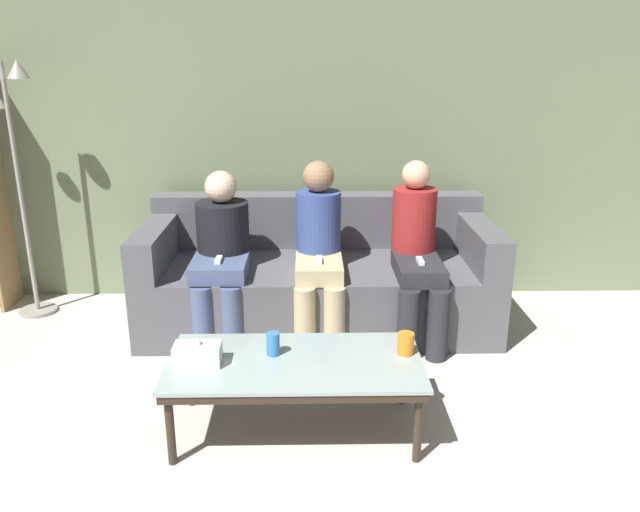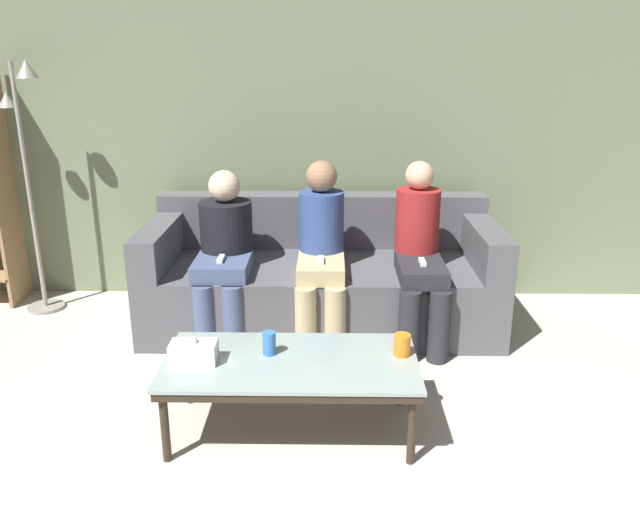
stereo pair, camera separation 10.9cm
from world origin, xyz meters
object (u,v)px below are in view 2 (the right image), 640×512
at_px(seated_person_mid_left, 321,247).
at_px(seated_person_mid_right, 419,250).
at_px(tissue_box, 194,352).
at_px(cup_near_left, 269,343).
at_px(cup_near_right, 402,345).
at_px(coffee_table, 291,367).
at_px(standing_lamp, 28,163).
at_px(seated_person_left_end, 224,249).
at_px(couch, 322,279).

relative_size(seated_person_mid_left, seated_person_mid_right, 1.00).
bearing_deg(tissue_box, cup_near_left, 13.95).
relative_size(cup_near_right, seated_person_mid_left, 0.10).
bearing_deg(tissue_box, coffee_table, 3.47).
height_order(standing_lamp, seated_person_mid_right, standing_lamp).
bearing_deg(seated_person_mid_right, standing_lamp, 170.64).
relative_size(standing_lamp, seated_person_mid_right, 1.53).
bearing_deg(cup_near_left, standing_lamp, 140.32).
relative_size(cup_near_left, seated_person_mid_left, 0.10).
bearing_deg(seated_person_mid_left, cup_near_right, -68.98).
distance_m(coffee_table, standing_lamp, 2.53).
bearing_deg(coffee_table, seated_person_left_end, 113.52).
relative_size(seated_person_left_end, seated_person_mid_right, 0.94).
bearing_deg(cup_near_left, couch, 79.51).
bearing_deg(seated_person_mid_right, cup_near_right, -101.76).
relative_size(couch, seated_person_left_end, 2.16).
xyz_separation_m(coffee_table, seated_person_mid_right, (0.75, 1.09, 0.25)).
bearing_deg(cup_near_right, coffee_table, -173.87).
xyz_separation_m(standing_lamp, seated_person_mid_left, (2.01, -0.41, -0.47)).
bearing_deg(standing_lamp, couch, -5.32).
relative_size(cup_near_left, tissue_box, 0.53).
xyz_separation_m(cup_near_left, seated_person_mid_left, (0.24, 1.06, 0.16)).
bearing_deg(tissue_box, cup_near_right, 4.91).
xyz_separation_m(cup_near_left, seated_person_mid_right, (0.86, 1.04, 0.15)).
distance_m(cup_near_right, standing_lamp, 2.90).
xyz_separation_m(cup_near_right, tissue_box, (-0.99, -0.09, -0.00)).
height_order(cup_near_left, cup_near_right, cup_near_left).
bearing_deg(cup_near_left, seated_person_mid_left, 77.34).
height_order(couch, seated_person_mid_left, seated_person_mid_left).
bearing_deg(cup_near_right, standing_lamp, 148.66).
xyz_separation_m(seated_person_left_end, seated_person_mid_left, (0.62, -0.02, 0.02)).
relative_size(tissue_box, seated_person_mid_right, 0.19).
bearing_deg(cup_near_left, cup_near_right, -0.14).
distance_m(seated_person_left_end, seated_person_mid_right, 1.25).
height_order(couch, standing_lamp, standing_lamp).
distance_m(cup_near_left, seated_person_mid_left, 1.09).
bearing_deg(cup_near_left, seated_person_mid_right, 50.29).
relative_size(cup_near_right, tissue_box, 0.49).
height_order(couch, tissue_box, couch).
distance_m(coffee_table, seated_person_left_end, 1.26).
relative_size(cup_near_right, seated_person_left_end, 0.10).
xyz_separation_m(couch, seated_person_mid_right, (0.62, -0.25, 0.29)).
height_order(tissue_box, seated_person_mid_right, seated_person_mid_right).
distance_m(cup_near_right, seated_person_mid_right, 1.07).
distance_m(coffee_table, cup_near_left, 0.16).
distance_m(coffee_table, seated_person_mid_left, 1.15).
height_order(cup_near_left, tissue_box, tissue_box).
xyz_separation_m(cup_near_left, cup_near_right, (0.64, -0.00, -0.00)).
relative_size(coffee_table, cup_near_left, 10.47).
distance_m(cup_near_left, standing_lamp, 2.38).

